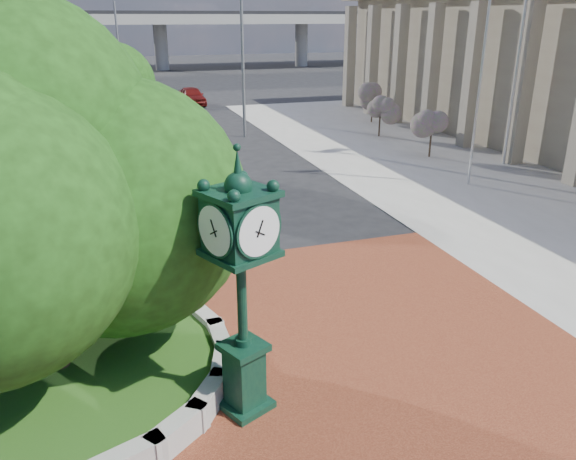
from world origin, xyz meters
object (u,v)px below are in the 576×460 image
Objects in this scene: flagpole_b at (521,40)px; street_lamp_near at (246,32)px; parked_car at (192,96)px; flagpole_a at (481,72)px; post_clock at (241,277)px; street_lamp_far at (120,28)px.

flagpole_b is 14.74m from street_lamp_near.
flagpole_a is at bearing -77.70° from parked_car.
flagpole_a is 0.90× the size of street_lamp_near.
parked_car is (5.32, 38.65, -1.99)m from post_clock.
parked_car is 0.37× the size of flagpole_b.
parked_car is at bearing 114.78° from flagpole_b.
street_lamp_far is at bearing 111.21° from flagpole_a.
post_clock is at bearing -140.19° from flagpole_b.
street_lamp_near is at bearing -72.33° from street_lamp_far.
street_lamp_near reaches higher than flagpole_a.
post_clock is 21.99m from flagpole_b.
street_lamp_near is (-10.27, 10.57, 0.19)m from flagpole_b.
flagpole_b reaches higher than street_lamp_near.
street_lamp_far is (-6.11, 19.18, -0.13)m from street_lamp_near.
street_lamp_far is at bearing 107.67° from street_lamp_near.
street_lamp_near is (-6.43, 13.12, 1.29)m from flagpole_a.
post_clock is 25.56m from street_lamp_near.
flagpole_a is 0.81× the size of flagpole_b.
flagpole_a is 4.74m from flagpole_b.
street_lamp_near is at bearing -88.62° from parked_car.
flagpole_b is (16.73, 13.94, 3.12)m from post_clock.
parked_car is 27.69m from flagpole_b.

